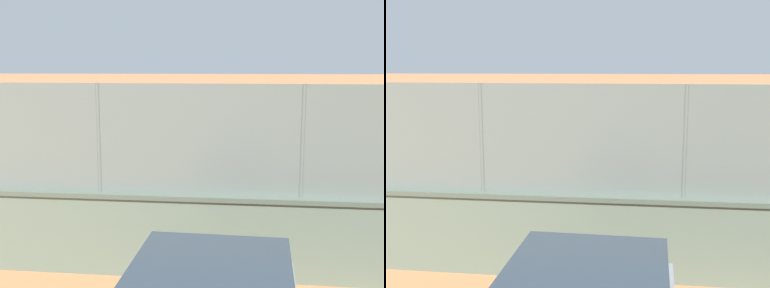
# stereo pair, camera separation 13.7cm
# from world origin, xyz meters

# --- Properties ---
(ground_plane) EXTENTS (260.00, 260.00, 0.00)m
(ground_plane) POSITION_xyz_m (0.00, 0.00, 0.00)
(ground_plane) COLOR #A36B42
(perimeter_wall) EXTENTS (30.27, 1.44, 1.41)m
(perimeter_wall) POSITION_xyz_m (-0.07, 13.23, 0.71)
(perimeter_wall) COLOR slate
(perimeter_wall) RESTS_ON ground_plane
(fence_panel_on_wall) EXTENTS (29.72, 1.08, 1.80)m
(fence_panel_on_wall) POSITION_xyz_m (-0.07, 13.23, 2.32)
(fence_panel_on_wall) COLOR slate
(fence_panel_on_wall) RESTS_ON perimeter_wall
(player_foreground_swinging) EXTENTS (0.68, 1.22, 1.46)m
(player_foreground_swinging) POSITION_xyz_m (-1.58, -0.97, 0.86)
(player_foreground_swinging) COLOR black
(player_foreground_swinging) RESTS_ON ground_plane
(player_crossing_court) EXTENTS (0.70, 1.21, 1.53)m
(player_crossing_court) POSITION_xyz_m (3.01, 9.33, 0.90)
(player_crossing_court) COLOR navy
(player_crossing_court) RESTS_ON ground_plane
(sports_ball) EXTENTS (0.11, 0.11, 0.11)m
(sports_ball) POSITION_xyz_m (-2.54, 0.96, 0.89)
(sports_ball) COLOR white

